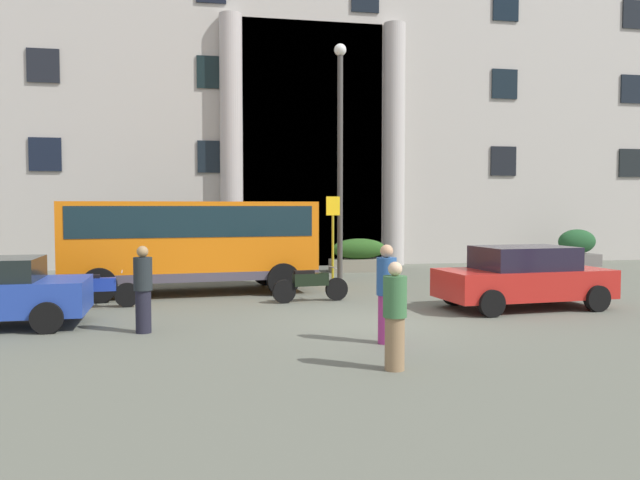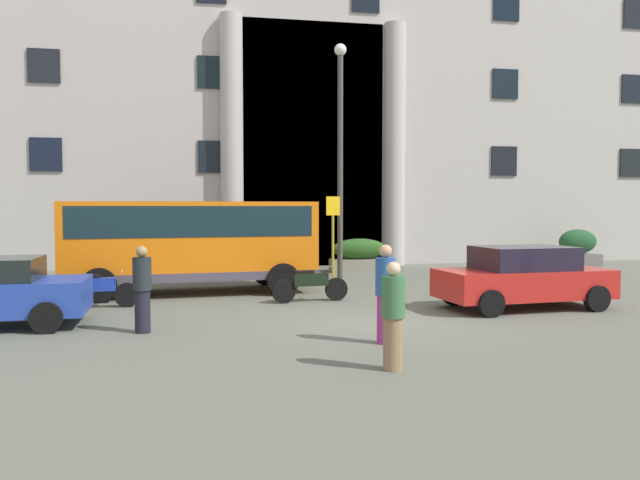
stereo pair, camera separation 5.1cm
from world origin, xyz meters
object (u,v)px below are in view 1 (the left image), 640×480
(hedge_planter_far_east, at_px, (577,248))
(parked_hatchback_near, at_px, (524,277))
(hedge_planter_entrance_left, at_px, (359,256))
(hedge_planter_west, at_px, (278,251))
(motorcycle_far_end, at_px, (527,280))
(scooter_by_planter, at_px, (95,290))
(orange_minibus, at_px, (191,238))
(lamppost_plaza_centre, at_px, (340,144))
(hedge_planter_far_west, at_px, (159,256))
(pedestrian_child_trailing, at_px, (395,316))
(pedestrian_woman_with_bag, at_px, (386,293))
(pedestrian_man_red_shirt, at_px, (143,289))
(bus_stop_sign, at_px, (333,230))
(motorcycle_near_kerb, at_px, (309,284))

(hedge_planter_far_east, bearing_deg, parked_hatchback_near, -128.64)
(hedge_planter_entrance_left, distance_m, hedge_planter_west, 3.05)
(motorcycle_far_end, bearing_deg, scooter_by_planter, -168.30)
(orange_minibus, height_order, lamppost_plaza_centre, lamppost_plaza_centre)
(hedge_planter_far_west, bearing_deg, pedestrian_child_trailing, -73.58)
(hedge_planter_far_east, relative_size, scooter_by_planter, 0.86)
(pedestrian_child_trailing, bearing_deg, motorcycle_far_end, -162.29)
(hedge_planter_entrance_left, relative_size, hedge_planter_far_east, 1.27)
(pedestrian_woman_with_bag, bearing_deg, scooter_by_planter, 106.95)
(hedge_planter_far_west, bearing_deg, hedge_planter_entrance_left, -1.63)
(pedestrian_man_red_shirt, bearing_deg, pedestrian_woman_with_bag, -124.23)
(motorcycle_far_end, bearing_deg, pedestrian_child_trailing, -119.16)
(hedge_planter_west, height_order, parked_hatchback_near, hedge_planter_west)
(bus_stop_sign, bearing_deg, hedge_planter_far_west, 146.97)
(pedestrian_man_red_shirt, distance_m, pedestrian_woman_with_bag, 4.74)
(bus_stop_sign, bearing_deg, orange_minibus, -162.00)
(hedge_planter_entrance_left, distance_m, lamppost_plaza_centre, 4.88)
(parked_hatchback_near, bearing_deg, pedestrian_woman_with_bag, -149.17)
(orange_minibus, distance_m, lamppost_plaza_centre, 6.15)
(pedestrian_man_red_shirt, bearing_deg, orange_minibus, -20.37)
(bus_stop_sign, distance_m, parked_hatchback_near, 6.79)
(hedge_planter_west, distance_m, scooter_by_planter, 9.36)
(hedge_planter_far_west, distance_m, parked_hatchback_near, 13.06)
(motorcycle_far_end, height_order, pedestrian_man_red_shirt, pedestrian_man_red_shirt)
(hedge_planter_far_west, relative_size, motorcycle_far_end, 1.06)
(hedge_planter_entrance_left, height_order, pedestrian_woman_with_bag, pedestrian_woman_with_bag)
(pedestrian_child_trailing, height_order, lamppost_plaza_centre, lamppost_plaza_centre)
(bus_stop_sign, relative_size, pedestrian_child_trailing, 1.70)
(hedge_planter_west, height_order, pedestrian_child_trailing, hedge_planter_west)
(parked_hatchback_near, relative_size, pedestrian_woman_with_bag, 2.37)
(bus_stop_sign, relative_size, lamppost_plaza_centre, 0.36)
(bus_stop_sign, relative_size, pedestrian_woman_with_bag, 1.56)
(orange_minibus, bearing_deg, motorcycle_far_end, -19.86)
(parked_hatchback_near, height_order, scooter_by_planter, parked_hatchback_near)
(scooter_by_planter, bearing_deg, pedestrian_woman_with_bag, -46.83)
(lamppost_plaza_centre, bearing_deg, hedge_planter_west, 119.97)
(parked_hatchback_near, xyz_separation_m, motorcycle_far_end, (1.15, 1.90, -0.31))
(hedge_planter_far_east, height_order, scooter_by_planter, hedge_planter_far_east)
(pedestrian_woman_with_bag, bearing_deg, motorcycle_far_end, 10.62)
(pedestrian_woman_with_bag, bearing_deg, pedestrian_man_red_shirt, 125.74)
(scooter_by_planter, height_order, pedestrian_man_red_shirt, pedestrian_man_red_shirt)
(hedge_planter_west, height_order, pedestrian_woman_with_bag, pedestrian_woman_with_bag)
(hedge_planter_west, height_order, scooter_by_planter, hedge_planter_west)
(orange_minibus, height_order, motorcycle_far_end, orange_minibus)
(pedestrian_woman_with_bag, bearing_deg, bus_stop_sign, 52.40)
(hedge_planter_west, bearing_deg, pedestrian_woman_with_bag, -88.55)
(motorcycle_near_kerb, relative_size, pedestrian_child_trailing, 1.24)
(hedge_planter_far_east, relative_size, lamppost_plaza_centre, 0.22)
(hedge_planter_far_west, relative_size, parked_hatchback_near, 0.47)
(hedge_planter_far_east, distance_m, lamppost_plaza_centre, 11.85)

